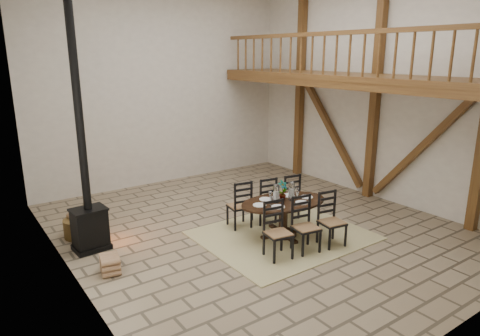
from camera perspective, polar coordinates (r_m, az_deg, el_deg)
ground at (r=8.60m, az=2.33°, el=-7.91°), size 8.00×8.00×0.00m
room_shell at (r=8.70m, az=8.92°, el=12.65°), size 7.02×8.02×5.01m
rug at (r=8.26m, az=5.72°, el=-8.91°), size 3.00×2.50×0.02m
dining_table at (r=8.12m, az=5.78°, el=-6.54°), size 1.83×2.10×1.09m
wood_stove at (r=7.74m, az=-19.84°, el=-2.43°), size 0.62×0.49×5.00m
log_basket at (r=8.67m, az=-20.73°, el=-7.36°), size 0.54×0.54×0.44m
log_stack at (r=7.18m, az=-16.93°, el=-12.19°), size 0.35×0.44×0.29m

